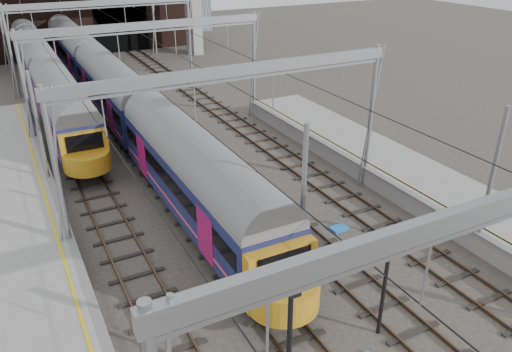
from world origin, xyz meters
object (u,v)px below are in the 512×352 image
train_main (93,68)px  signal_near_left (291,319)px  signal_near_centre (388,271)px  train_second (38,61)px

train_main → signal_near_left: bearing=-92.2°
train_main → signal_near_centre: 35.31m
train_second → signal_near_left: bearing=-86.4°
train_main → train_second: bearing=125.5°
train_second → signal_near_centre: train_second is taller
train_second → signal_near_centre: (6.92, -40.80, 0.35)m
train_main → train_second: (-4.00, 5.61, -0.09)m
train_main → signal_near_left: train_main is taller
signal_near_left → train_second: bearing=95.0°
signal_near_left → signal_near_centre: bearing=11.4°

